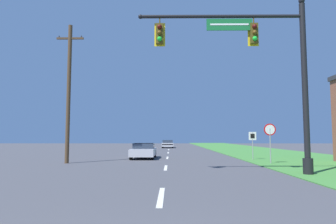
{
  "coord_description": "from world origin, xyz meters",
  "views": [
    {
      "loc": [
        0.28,
        -2.63,
        1.67
      ],
      "look_at": [
        0.0,
        27.44,
        4.22
      ],
      "focal_mm": 32.0,
      "sensor_mm": 36.0,
      "label": 1
    }
  ],
  "objects_px": {
    "stop_sign": "(270,134)",
    "route_sign_post": "(253,139)",
    "far_car": "(168,144)",
    "utility_pole_near": "(69,91)",
    "car_ahead": "(144,151)",
    "signal_mast": "(265,67)"
  },
  "relations": [
    {
      "from": "stop_sign",
      "to": "route_sign_post",
      "type": "relative_size",
      "value": 1.23
    },
    {
      "from": "car_ahead",
      "to": "route_sign_post",
      "type": "height_order",
      "value": "route_sign_post"
    },
    {
      "from": "car_ahead",
      "to": "signal_mast",
      "type": "bearing_deg",
      "value": -58.34
    },
    {
      "from": "signal_mast",
      "to": "stop_sign",
      "type": "distance_m",
      "value": 6.63
    },
    {
      "from": "signal_mast",
      "to": "stop_sign",
      "type": "height_order",
      "value": "signal_mast"
    },
    {
      "from": "far_car",
      "to": "stop_sign",
      "type": "distance_m",
      "value": 30.08
    },
    {
      "from": "far_car",
      "to": "route_sign_post",
      "type": "bearing_deg",
      "value": -75.87
    },
    {
      "from": "stop_sign",
      "to": "route_sign_post",
      "type": "bearing_deg",
      "value": 94.3
    },
    {
      "from": "car_ahead",
      "to": "stop_sign",
      "type": "xyz_separation_m",
      "value": [
        8.48,
        -5.0,
        1.26
      ]
    },
    {
      "from": "route_sign_post",
      "to": "far_car",
      "type": "bearing_deg",
      "value": 104.13
    },
    {
      "from": "signal_mast",
      "to": "car_ahead",
      "type": "xyz_separation_m",
      "value": [
        -6.51,
        10.56,
        -4.29
      ]
    },
    {
      "from": "route_sign_post",
      "to": "utility_pole_near",
      "type": "distance_m",
      "value": 13.5
    },
    {
      "from": "car_ahead",
      "to": "utility_pole_near",
      "type": "bearing_deg",
      "value": -134.51
    },
    {
      "from": "car_ahead",
      "to": "utility_pole_near",
      "type": "distance_m",
      "value": 7.71
    },
    {
      "from": "signal_mast",
      "to": "route_sign_post",
      "type": "bearing_deg",
      "value": 78.86
    },
    {
      "from": "far_car",
      "to": "utility_pole_near",
      "type": "distance_m",
      "value": 29.86
    },
    {
      "from": "far_car",
      "to": "route_sign_post",
      "type": "distance_m",
      "value": 26.9
    },
    {
      "from": "signal_mast",
      "to": "utility_pole_near",
      "type": "distance_m",
      "value": 12.56
    },
    {
      "from": "route_sign_post",
      "to": "stop_sign",
      "type": "bearing_deg",
      "value": -85.7
    },
    {
      "from": "car_ahead",
      "to": "far_car",
      "type": "height_order",
      "value": "same"
    },
    {
      "from": "far_car",
      "to": "utility_pole_near",
      "type": "xyz_separation_m",
      "value": [
        -6.23,
        -28.91,
        4.14
      ]
    },
    {
      "from": "car_ahead",
      "to": "stop_sign",
      "type": "relative_size",
      "value": 1.81
    }
  ]
}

